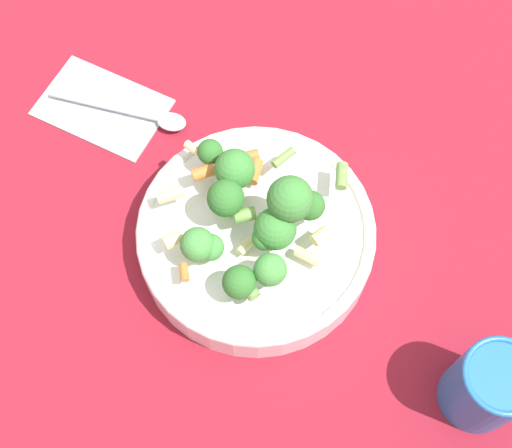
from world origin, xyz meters
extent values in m
plane|color=maroon|center=(0.00, 0.00, 0.00)|extent=(3.00, 3.00, 0.00)
cylinder|color=white|center=(0.00, 0.00, 0.02)|extent=(0.26, 0.26, 0.04)
torus|color=white|center=(0.00, 0.00, 0.04)|extent=(0.26, 0.26, 0.01)
cylinder|color=#8CB766|center=(0.03, 0.05, 0.06)|extent=(0.01, 0.01, 0.02)
sphere|color=#479342|center=(0.03, 0.05, 0.08)|extent=(0.03, 0.03, 0.03)
cylinder|color=#8CB766|center=(0.00, 0.03, 0.06)|extent=(0.02, 0.02, 0.02)
sphere|color=#3D8438|center=(0.00, 0.03, 0.09)|extent=(0.04, 0.04, 0.04)
cylinder|color=#8CB766|center=(0.06, -0.01, 0.05)|extent=(0.01, 0.01, 0.01)
sphere|color=#479342|center=(0.06, -0.01, 0.07)|extent=(0.03, 0.03, 0.03)
cylinder|color=#8CB766|center=(0.06, 0.04, 0.06)|extent=(0.01, 0.01, 0.01)
sphere|color=#33722D|center=(0.06, 0.04, 0.08)|extent=(0.04, 0.04, 0.04)
cylinder|color=#8CB766|center=(-0.02, -0.09, 0.06)|extent=(0.01, 0.01, 0.01)
sphere|color=#33722D|center=(-0.02, -0.09, 0.08)|extent=(0.03, 0.03, 0.03)
cylinder|color=#8CB766|center=(-0.05, 0.03, 0.06)|extent=(0.01, 0.01, 0.01)
sphere|color=#33722D|center=(-0.05, 0.03, 0.08)|extent=(0.03, 0.03, 0.03)
cylinder|color=#8CB766|center=(0.07, -0.02, 0.06)|extent=(0.01, 0.01, 0.01)
sphere|color=#479342|center=(0.07, -0.02, 0.08)|extent=(0.04, 0.04, 0.04)
cylinder|color=#8CB766|center=(0.01, 0.02, 0.06)|extent=(0.01, 0.01, 0.01)
sphere|color=#3D8438|center=(0.01, 0.02, 0.08)|extent=(0.03, 0.03, 0.03)
cylinder|color=#8CB766|center=(-0.03, 0.02, 0.08)|extent=(0.02, 0.02, 0.02)
sphere|color=#3D8438|center=(-0.03, 0.02, 0.11)|extent=(0.05, 0.05, 0.05)
cylinder|color=#8CB766|center=(-0.02, -0.05, 0.06)|extent=(0.02, 0.02, 0.02)
sphere|color=#3D8438|center=(-0.02, -0.05, 0.09)|extent=(0.04, 0.04, 0.04)
cylinder|color=#8CB766|center=(0.01, -0.03, 0.06)|extent=(0.01, 0.01, 0.02)
sphere|color=#33722D|center=(0.01, -0.03, 0.09)|extent=(0.04, 0.04, 0.04)
cylinder|color=beige|center=(0.02, 0.01, 0.05)|extent=(0.02, 0.01, 0.01)
cylinder|color=orange|center=(-0.04, -0.05, 0.06)|extent=(0.03, 0.03, 0.01)
cylinder|color=beige|center=(0.04, -0.08, 0.07)|extent=(0.03, 0.02, 0.01)
cylinder|color=orange|center=(0.09, -0.01, 0.06)|extent=(0.02, 0.02, 0.01)
cylinder|color=beige|center=(-0.06, 0.02, 0.06)|extent=(0.02, 0.03, 0.01)
cylinder|color=beige|center=(-0.01, 0.06, 0.06)|extent=(0.02, 0.03, 0.01)
cylinder|color=beige|center=(-0.01, -0.10, 0.07)|extent=(0.01, 0.03, 0.01)
cylinder|color=beige|center=(-0.03, 0.06, 0.07)|extent=(0.02, 0.02, 0.01)
cylinder|color=#729E4C|center=(-0.10, 0.03, 0.07)|extent=(0.03, 0.03, 0.01)
cylinder|color=#729E4C|center=(0.06, 0.05, 0.07)|extent=(0.02, 0.03, 0.01)
cylinder|color=orange|center=(0.00, -0.08, 0.07)|extent=(0.03, 0.02, 0.01)
cylinder|color=#729E4C|center=(0.01, -0.01, 0.08)|extent=(0.03, 0.02, 0.01)
cylinder|color=beige|center=(0.08, -0.05, 0.07)|extent=(0.02, 0.02, 0.01)
cylinder|color=#729E4C|center=(-0.07, -0.03, 0.07)|extent=(0.03, 0.01, 0.01)
cylinder|color=orange|center=(-0.05, -0.06, 0.06)|extent=(0.03, 0.03, 0.01)
cylinder|color=#2366B2|center=(-0.03, 0.28, 0.05)|extent=(0.08, 0.08, 0.10)
torus|color=#2366B2|center=(-0.03, 0.28, 0.10)|extent=(0.08, 0.08, 0.01)
cube|color=#B2BCC6|center=(0.00, -0.27, 0.00)|extent=(0.14, 0.18, 0.01)
cylinder|color=silver|center=(0.00, -0.26, 0.01)|extent=(0.07, 0.13, 0.01)
ellipsoid|color=silver|center=(-0.04, -0.18, 0.01)|extent=(0.04, 0.04, 0.01)
camera|label=1|loc=(0.23, 0.22, 0.75)|focal=50.00mm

